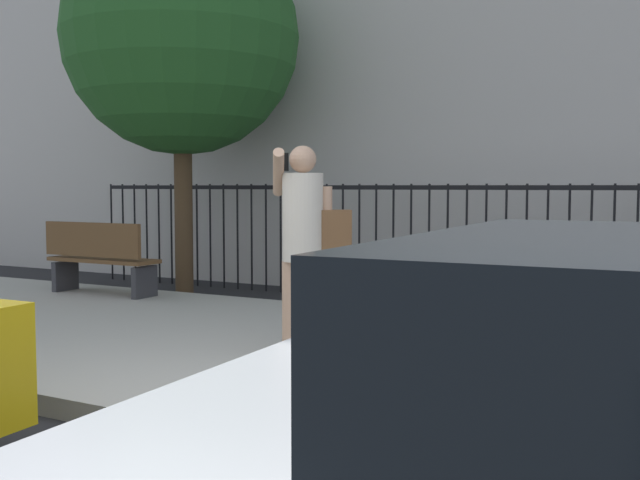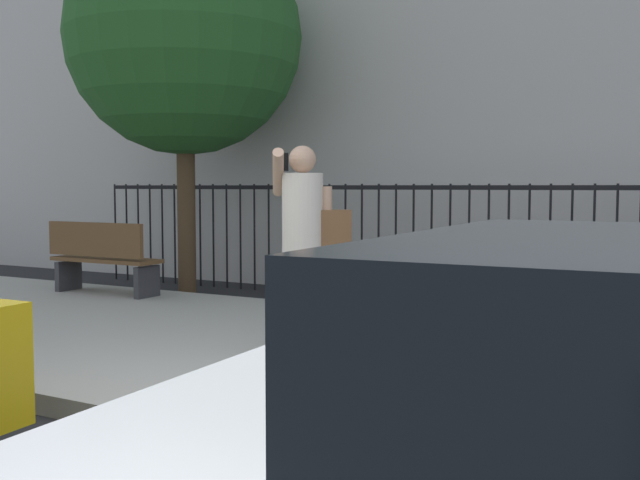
# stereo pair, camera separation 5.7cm
# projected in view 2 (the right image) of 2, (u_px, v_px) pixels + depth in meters

# --- Properties ---
(ground_plane) EXTENTS (60.00, 60.00, 0.00)m
(ground_plane) POSITION_uv_depth(u_px,v_px,m) (154.00, 440.00, 4.66)
(ground_plane) COLOR black
(sidewalk) EXTENTS (28.00, 4.40, 0.15)m
(sidewalk) POSITION_uv_depth(u_px,v_px,m) (323.00, 357.00, 6.58)
(sidewalk) COLOR #9E9B93
(sidewalk) RESTS_ON ground
(iron_fence) EXTENTS (12.03, 0.04, 1.60)m
(iron_fence) POSITION_uv_depth(u_px,v_px,m) (459.00, 228.00, 9.74)
(iron_fence) COLOR black
(iron_fence) RESTS_ON ground
(pedestrian_on_phone) EXTENTS (0.72, 0.63, 1.75)m
(pedestrian_on_phone) POSITION_uv_depth(u_px,v_px,m) (306.00, 234.00, 6.22)
(pedestrian_on_phone) COLOR tan
(pedestrian_on_phone) RESTS_ON sidewalk
(street_bench) EXTENTS (1.60, 0.45, 0.95)m
(street_bench) POSITION_uv_depth(u_px,v_px,m) (102.00, 256.00, 9.82)
(street_bench) COLOR brown
(street_bench) RESTS_ON sidewalk
(street_tree_near) EXTENTS (3.30, 3.30, 5.30)m
(street_tree_near) POSITION_uv_depth(u_px,v_px,m) (184.00, 38.00, 10.52)
(street_tree_near) COLOR #4C3823
(street_tree_near) RESTS_ON ground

